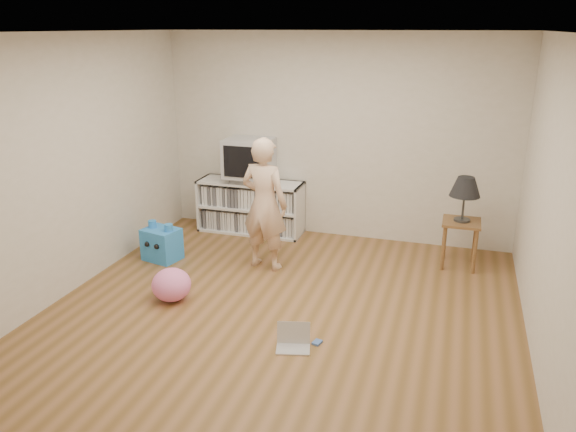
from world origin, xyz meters
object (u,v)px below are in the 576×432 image
(crt_tv, at_px, (250,158))
(plush_pink, at_px, (171,285))
(media_unit, at_px, (251,206))
(person, at_px, (264,204))
(side_table, at_px, (461,232))
(plush_blue, at_px, (162,244))
(laptop, at_px, (293,341))
(table_lamp, at_px, (465,188))
(dvd_deck, at_px, (250,179))

(crt_tv, xyz_separation_m, plush_pink, (-0.05, -2.13, -0.85))
(media_unit, xyz_separation_m, person, (0.58, -1.07, 0.41))
(side_table, relative_size, plush_blue, 1.18)
(plush_pink, bearing_deg, person, 59.68)
(media_unit, xyz_separation_m, laptop, (1.38, -2.62, -0.30))
(side_table, relative_size, laptop, 1.63)
(side_table, relative_size, table_lamp, 1.07)
(dvd_deck, relative_size, side_table, 0.82)
(dvd_deck, xyz_separation_m, crt_tv, (0.00, -0.00, 0.29))
(media_unit, height_order, table_lamp, table_lamp)
(media_unit, distance_m, crt_tv, 0.67)
(laptop, distance_m, plush_blue, 2.48)
(laptop, xyz_separation_m, plush_blue, (-2.05, 1.38, 0.14))
(plush_blue, bearing_deg, plush_pink, -42.74)
(media_unit, height_order, dvd_deck, dvd_deck)
(person, bearing_deg, side_table, -152.81)
(crt_tv, bearing_deg, side_table, -7.72)
(side_table, bearing_deg, crt_tv, 172.28)
(dvd_deck, bearing_deg, person, -61.42)
(table_lamp, height_order, person, person)
(laptop, bearing_deg, person, 103.33)
(plush_blue, bearing_deg, dvd_deck, 74.35)
(crt_tv, distance_m, side_table, 2.80)
(dvd_deck, distance_m, person, 1.21)
(person, xyz_separation_m, laptop, (0.80, -1.54, -0.70))
(side_table, relative_size, plush_pink, 1.39)
(crt_tv, height_order, person, person)
(table_lamp, xyz_separation_m, plush_blue, (-3.37, -0.85, -0.74))
(crt_tv, relative_size, plush_pink, 1.51)
(table_lamp, bearing_deg, side_table, 0.00)
(table_lamp, relative_size, laptop, 1.53)
(dvd_deck, bearing_deg, plush_blue, -118.72)
(side_table, xyz_separation_m, person, (-2.13, -0.69, 0.34))
(plush_pink, bearing_deg, crt_tv, 88.67)
(table_lamp, xyz_separation_m, person, (-2.13, -0.69, -0.18))
(media_unit, relative_size, table_lamp, 2.72)
(plush_pink, bearing_deg, plush_blue, 124.20)
(side_table, height_order, person, person)
(dvd_deck, relative_size, plush_blue, 0.97)
(side_table, height_order, plush_blue, side_table)
(laptop, bearing_deg, crt_tv, 103.80)
(media_unit, height_order, side_table, media_unit)
(crt_tv, relative_size, laptop, 1.78)
(laptop, xyz_separation_m, plush_pink, (-1.43, 0.47, 0.11))
(person, height_order, plush_pink, person)
(crt_tv, height_order, plush_pink, crt_tv)
(plush_blue, bearing_deg, laptop, -20.95)
(dvd_deck, height_order, side_table, dvd_deck)
(crt_tv, height_order, table_lamp, crt_tv)
(table_lamp, bearing_deg, person, -162.08)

